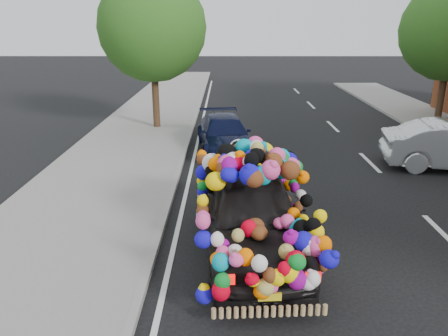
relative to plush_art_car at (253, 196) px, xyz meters
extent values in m
plane|color=black|center=(0.46, 0.54, -1.12)|extent=(100.00, 100.00, 0.00)
cube|color=gray|center=(-3.84, 0.54, -1.06)|extent=(4.00, 60.00, 0.12)
cube|color=gray|center=(-1.89, 0.54, -1.05)|extent=(0.15, 60.00, 0.13)
cylinder|color=#332114|center=(-3.34, 10.04, 0.25)|extent=(0.28, 0.28, 2.73)
sphere|color=#2B5616|center=(-3.34, 10.04, 2.91)|extent=(4.20, 4.20, 4.20)
cylinder|color=#332114|center=(8.46, 10.54, 0.20)|extent=(0.28, 0.28, 2.64)
imported|color=black|center=(0.00, 0.00, -0.35)|extent=(2.04, 4.57, 1.52)
cube|color=red|center=(-0.49, -2.29, -0.34)|extent=(0.22, 0.07, 0.14)
cube|color=red|center=(0.74, -2.22, -0.34)|extent=(0.22, 0.07, 0.14)
cube|color=yellow|center=(0.12, -2.26, -0.64)|extent=(0.34, 0.06, 0.12)
imported|color=black|center=(-0.54, 6.78, -0.52)|extent=(2.19, 4.28, 1.19)
camera|label=1|loc=(-0.52, -7.61, 3.12)|focal=35.00mm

